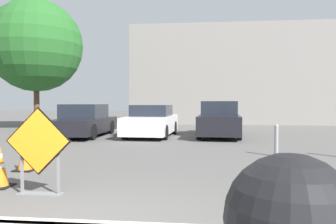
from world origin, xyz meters
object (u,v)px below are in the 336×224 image
Objects in this scene: traffic_cone_nearest at (0,166)px; parked_car_nearest at (84,122)px; parked_car_second at (151,122)px; parked_car_third at (219,120)px; traffic_cone_third at (42,147)px; bollard_nearest at (276,139)px; traffic_cone_second at (25,154)px; traffic_cone_fourth at (54,139)px; road_closed_sign at (39,148)px.

parked_car_nearest reaches higher than traffic_cone_nearest.
parked_car_second is 0.91× the size of parked_car_third.
bollard_nearest is (6.51, 1.00, 0.19)m from traffic_cone_third.
traffic_cone_second is 3.12m from traffic_cone_fourth.
traffic_cone_third is 5.86m from parked_car_nearest.
parked_car_second is (3.06, 0.29, -0.00)m from parked_car_nearest.
parked_car_nearest is 8.86m from bollard_nearest.
traffic_cone_nearest is at bearing -144.87° from bollard_nearest.
traffic_cone_second is 0.82× the size of bollard_nearest.
traffic_cone_third is 0.13× the size of parked_car_third.
bollard_nearest reaches higher than traffic_cone_second.
parked_car_nearest is 0.94× the size of parked_car_third.
parked_car_nearest is 3.08m from parked_car_second.
road_closed_sign is at bearing -137.07° from bollard_nearest.
parked_car_second is at bearing 62.40° from traffic_cone_fourth.
road_closed_sign reaches higher than traffic_cone_third.
parked_car_third is (3.06, 0.33, 0.07)m from parked_car_second.
traffic_cone_nearest is 1.05× the size of traffic_cone_second.
road_closed_sign is at bearing 91.04° from parked_car_second.
traffic_cone_third is (-1.72, 3.45, -0.48)m from road_closed_sign.
traffic_cone_second is at bearing 81.08° from parked_car_second.
road_closed_sign is 5.29m from traffic_cone_fourth.
bollard_nearest is (6.07, 2.61, 0.12)m from traffic_cone_second.
parked_car_nearest reaches higher than traffic_cone_fourth.
parked_car_nearest is (-0.95, 5.78, 0.37)m from traffic_cone_third.
road_closed_sign is 0.31× the size of parked_car_third.
parked_car_third is 5.57m from bollard_nearest.
parked_car_third reaches higher than parked_car_second.
traffic_cone_nearest is at bearing -77.11° from traffic_cone_second.
parked_car_third is (5.17, 6.40, 0.44)m from traffic_cone_third.
parked_car_second reaches higher than traffic_cone_fourth.
traffic_cone_third is 0.67× the size of bollard_nearest.
traffic_cone_nearest is 0.18× the size of parked_car_second.
road_closed_sign is 1.59× the size of bollard_nearest.
traffic_cone_fourth is 0.85× the size of bollard_nearest.
parked_car_nearest is (-2.67, 9.23, -0.11)m from road_closed_sign.
parked_car_third is at bearing 42.21° from traffic_cone_fourth.
parked_car_nearest is at bearing 100.98° from traffic_cone_nearest.
traffic_cone_fourth is (-2.04, 4.87, -0.40)m from road_closed_sign.
parked_car_second is at bearing 70.79° from traffic_cone_third.
traffic_cone_second is at bearing -76.06° from traffic_cone_fourth.
traffic_cone_third is 0.79× the size of traffic_cone_fourth.
traffic_cone_third is at bearing 105.13° from traffic_cone_second.
road_closed_sign reaches higher than traffic_cone_fourth.
road_closed_sign is at bearing -55.08° from traffic_cone_second.
road_closed_sign is 1.95× the size of traffic_cone_second.
parked_car_third is at bearing -170.41° from parked_car_second.
parked_car_third is (4.74, 8.01, 0.37)m from traffic_cone_second.
traffic_cone_second is 0.17× the size of parked_car_nearest.
parked_car_nearest is 6.15m from parked_car_third.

